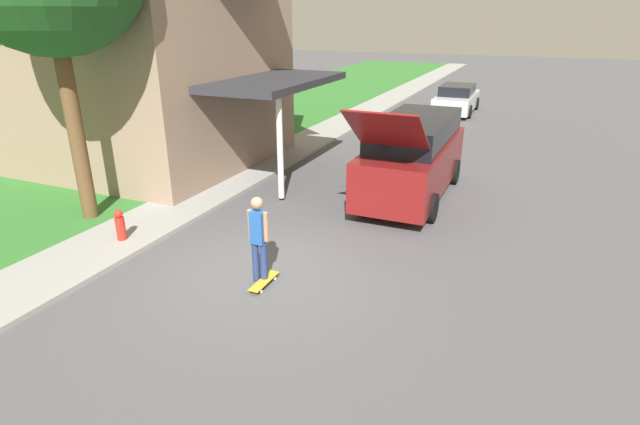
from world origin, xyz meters
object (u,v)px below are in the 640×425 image
object	(u,v)px
car_down_street	(457,99)
skateboard	(264,281)
skateboarder	(258,236)
suv_parked	(413,156)
fire_hydrant	(120,225)

from	to	relation	value
car_down_street	skateboard	bearing A→B (deg)	-90.91
skateboarder	skateboard	world-z (taller)	skateboarder
suv_parked	fire_hydrant	size ratio (longest dim) A/B	8.64
car_down_street	fire_hydrant	distance (m)	19.36
skateboarder	skateboard	size ratio (longest dim) A/B	2.03
car_down_street	fire_hydrant	size ratio (longest dim) A/B	6.38
car_down_street	skateboarder	distance (m)	19.20
suv_parked	skateboard	world-z (taller)	suv_parked
skateboard	fire_hydrant	distance (m)	3.77
skateboarder	fire_hydrant	xyz separation A→B (m)	(-3.62, 0.27, -0.50)
skateboarder	fire_hydrant	size ratio (longest dim) A/B	2.45
skateboarder	fire_hydrant	world-z (taller)	skateboarder
suv_parked	skateboarder	bearing A→B (deg)	-103.57
car_down_street	fire_hydrant	xyz separation A→B (m)	(-4.05, -18.93, -0.24)
car_down_street	skateboarder	world-z (taller)	skateboarder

